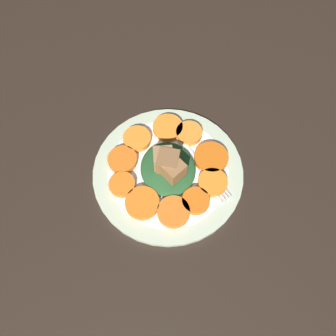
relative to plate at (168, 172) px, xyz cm
name	(u,v)px	position (x,y,z in cm)	size (l,w,h in cm)	color
table_slab	(168,175)	(0.00, 0.00, -1.52)	(120.00, 120.00, 2.00)	black
plate	(168,172)	(0.00, 0.00, 0.00)	(28.35, 28.35, 1.05)	beige
carrot_slice_0	(168,128)	(8.95, -1.76, 1.23)	(5.92, 5.92, 1.29)	orange
carrot_slice_1	(137,139)	(7.61, 4.62, 1.23)	(5.45, 5.45, 1.29)	orange
carrot_slice_2	(123,160)	(3.58, 8.03, 1.23)	(5.57, 5.57, 1.29)	orange
carrot_slice_3	(122,185)	(-1.47, 8.81, 1.23)	(4.81, 4.81, 1.29)	orange
carrot_slice_4	(142,203)	(-5.71, 5.79, 1.23)	(6.11, 6.11, 1.29)	orange
carrot_slice_5	(174,212)	(-8.41, 0.71, 1.23)	(5.74, 5.74, 1.29)	orange
carrot_slice_6	(196,201)	(-7.18, -3.58, 1.23)	(4.98, 4.98, 1.29)	orange
carrot_slice_7	(213,182)	(-4.33, -7.43, 1.23)	(5.39, 5.39, 1.29)	orange
carrot_slice_8	(211,158)	(0.69, -8.46, 1.23)	(6.46, 6.46, 1.29)	#D76215
carrot_slice_9	(189,133)	(6.85, -5.62, 1.23)	(5.18, 5.18, 1.29)	orange
center_pile	(168,166)	(-0.12, -0.02, 2.50)	(11.34, 10.20, 5.37)	#235128
fork	(199,164)	(-0.06, -6.01, 0.78)	(17.39, 8.13, 0.40)	silver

